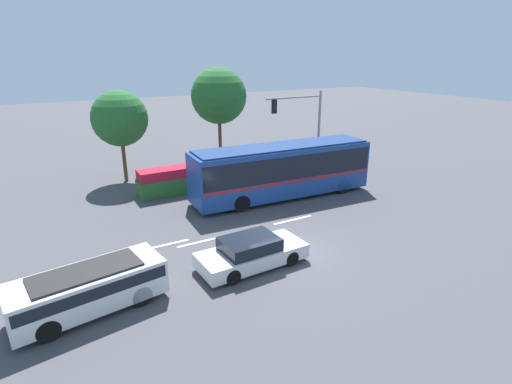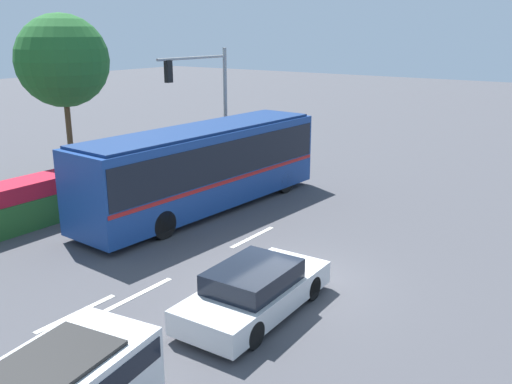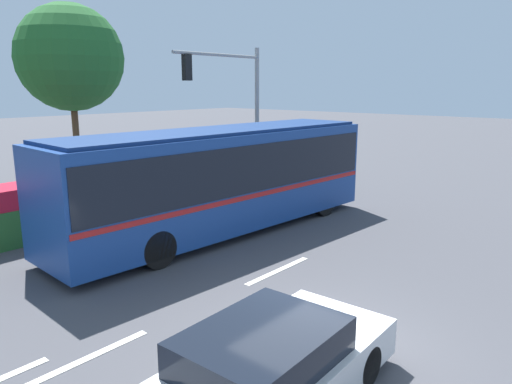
# 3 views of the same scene
# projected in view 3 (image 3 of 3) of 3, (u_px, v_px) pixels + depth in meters

# --- Properties ---
(ground_plane) EXTENTS (140.00, 140.00, 0.00)m
(ground_plane) POSITION_uv_depth(u_px,v_px,m) (325.00, 349.00, 8.53)
(ground_plane) COLOR #444449
(city_bus) EXTENTS (11.50, 3.20, 3.28)m
(city_bus) POSITION_uv_depth(u_px,v_px,m) (223.00, 174.00, 15.03)
(city_bus) COLOR navy
(city_bus) RESTS_ON ground
(sedan_foreground) EXTENTS (4.66, 2.05, 1.29)m
(sedan_foreground) POSITION_uv_depth(u_px,v_px,m) (266.00, 371.00, 6.80)
(sedan_foreground) COLOR silver
(sedan_foreground) RESTS_ON ground
(traffic_light_pole) EXTENTS (4.50, 0.24, 6.08)m
(traffic_light_pole) POSITION_uv_depth(u_px,v_px,m) (238.00, 101.00, 19.08)
(traffic_light_pole) COLOR gray
(traffic_light_pole) RESTS_ON ground
(flowering_hedge) EXTENTS (7.05, 1.40, 1.69)m
(flowering_hedge) POSITION_uv_depth(u_px,v_px,m) (28.00, 212.00, 14.57)
(flowering_hedge) COLOR #286028
(flowering_hedge) RESTS_ON ground
(street_tree_centre) EXTENTS (3.98, 3.98, 7.59)m
(street_tree_centre) POSITION_uv_depth(u_px,v_px,m) (70.00, 58.00, 18.06)
(street_tree_centre) COLOR brown
(street_tree_centre) RESTS_ON ground
(lane_stripe_near) EXTENTS (2.40, 0.16, 0.01)m
(lane_stripe_near) POSITION_uv_depth(u_px,v_px,m) (278.00, 271.00, 12.13)
(lane_stripe_near) COLOR silver
(lane_stripe_near) RESTS_ON ground
(lane_stripe_mid) EXTENTS (2.40, 0.16, 0.01)m
(lane_stripe_mid) POSITION_uv_depth(u_px,v_px,m) (87.00, 358.00, 8.21)
(lane_stripe_mid) COLOR silver
(lane_stripe_mid) RESTS_ON ground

